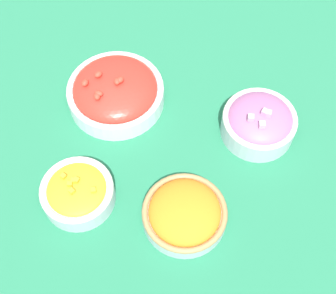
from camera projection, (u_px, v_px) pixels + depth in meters
name	position (u px, v px, depth m)	size (l,w,h in m)	color
ground_plane	(168.00, 154.00, 1.00)	(3.00, 3.00, 0.00)	#23704C
bowl_red_onion	(259.00, 122.00, 1.00)	(0.16, 0.16, 0.09)	#B2C1CC
bowl_squash	(78.00, 192.00, 0.92)	(0.15, 0.15, 0.06)	#B2C1CC
bowl_cherry_tomatoes	(116.00, 91.00, 1.04)	(0.22, 0.22, 0.09)	silver
bowl_carrots	(185.00, 213.00, 0.90)	(0.17, 0.17, 0.06)	#B2C1CC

